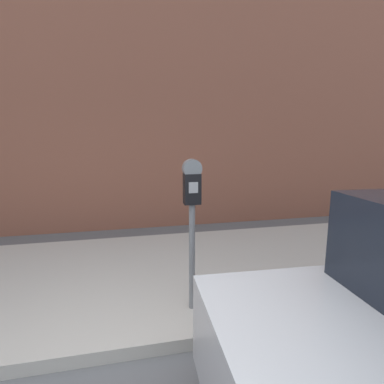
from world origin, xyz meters
name	(u,v)px	position (x,y,z in m)	size (l,w,h in m)	color
sidewalk	(131,277)	(0.00, 2.20, 0.06)	(24.00, 2.80, 0.12)	#BCB7AD
building_facade	(123,80)	(0.00, 4.61, 2.85)	(24.00, 0.30, 5.69)	#935642
parking_meter	(192,207)	(0.58, 1.26, 1.15)	(0.17, 0.12, 1.47)	slate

